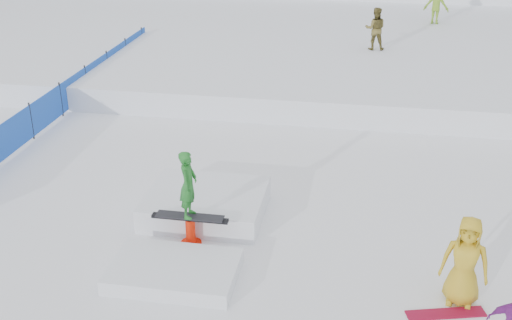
% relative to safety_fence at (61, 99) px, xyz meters
% --- Properties ---
extents(ground, '(120.00, 120.00, 0.00)m').
position_rel_safety_fence_xyz_m(ground, '(6.50, -6.60, -0.55)').
color(ground, white).
extents(snow_midrise, '(50.00, 18.00, 0.80)m').
position_rel_safety_fence_xyz_m(snow_midrise, '(6.50, 9.40, -0.15)').
color(snow_midrise, white).
rests_on(snow_midrise, ground).
extents(safety_fence, '(0.05, 16.00, 1.10)m').
position_rel_safety_fence_xyz_m(safety_fence, '(0.00, 0.00, 0.00)').
color(safety_fence, blue).
rests_on(safety_fence, ground).
extents(walker_olive, '(0.79, 0.62, 1.59)m').
position_rel_safety_fence_xyz_m(walker_olive, '(9.55, 6.84, 1.05)').
color(walker_olive, brown).
rests_on(walker_olive, snow_midrise).
extents(walker_ygreen, '(1.21, 0.87, 1.69)m').
position_rel_safety_fence_xyz_m(walker_ygreen, '(12.17, 11.82, 1.10)').
color(walker_ygreen, olive).
rests_on(walker_ygreen, snow_midrise).
extents(spectator_yellow, '(0.93, 0.70, 1.72)m').
position_rel_safety_fence_xyz_m(spectator_yellow, '(11.27, -7.65, 0.31)').
color(spectator_yellow, gold).
rests_on(spectator_yellow, ground).
extents(loose_board_red, '(1.42, 0.65, 0.03)m').
position_rel_safety_fence_xyz_m(loose_board_red, '(11.00, -8.07, -0.54)').
color(loose_board_red, maroon).
rests_on(loose_board_red, ground).
extents(jib_rail_feature, '(2.60, 4.40, 2.11)m').
position_rel_safety_fence_xyz_m(jib_rail_feature, '(5.99, -6.06, -0.25)').
color(jib_rail_feature, white).
rests_on(jib_rail_feature, ground).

